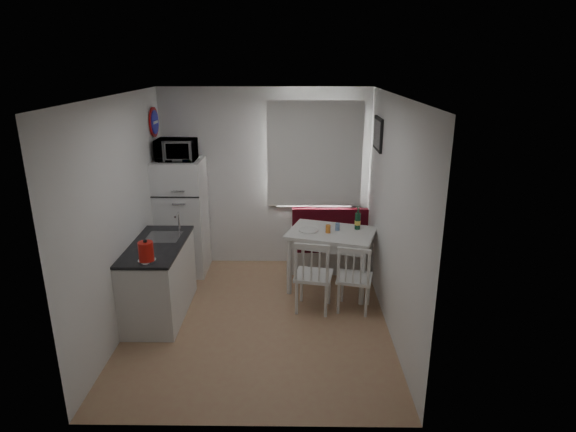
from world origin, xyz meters
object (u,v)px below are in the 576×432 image
(kitchen_counter, at_px, (159,279))
(kettle, at_px, (146,251))
(chair_left, at_px, (314,269))
(microwave, at_px, (176,150))
(fridge, at_px, (182,217))
(bench, at_px, (332,250))
(chair_right, at_px, (356,272))
(dining_table, at_px, (331,238))
(wine_bottle, at_px, (358,218))

(kitchen_counter, relative_size, kettle, 5.22)
(chair_left, relative_size, microwave, 0.97)
(fridge, bearing_deg, bench, 2.89)
(microwave, height_order, kettle, microwave)
(kitchen_counter, bearing_deg, fridge, 89.10)
(fridge, bearing_deg, chair_right, -27.55)
(chair_right, relative_size, kettle, 1.94)
(dining_table, height_order, wine_bottle, wine_bottle)
(wine_bottle, bearing_deg, kettle, -151.12)
(kitchen_counter, bearing_deg, dining_table, 18.13)
(chair_left, relative_size, fridge, 0.31)
(wine_bottle, bearing_deg, dining_table, -163.98)
(dining_table, height_order, fridge, fridge)
(dining_table, relative_size, kettle, 5.00)
(dining_table, relative_size, chair_left, 2.49)
(chair_right, height_order, microwave, microwave)
(kettle, bearing_deg, bench, 41.69)
(kitchen_counter, bearing_deg, bench, 31.94)
(wine_bottle, bearing_deg, kitchen_counter, -162.16)
(chair_left, bearing_deg, kettle, -151.94)
(chair_left, height_order, chair_right, chair_left)
(microwave, distance_m, wine_bottle, 2.60)
(kettle, bearing_deg, microwave, 90.99)
(dining_table, height_order, chair_right, chair_right)
(kitchen_counter, bearing_deg, wine_bottle, 17.84)
(dining_table, distance_m, fridge, 2.16)
(bench, relative_size, microwave, 2.33)
(bench, distance_m, chair_right, 1.36)
(microwave, bearing_deg, kettle, -89.01)
(bench, bearing_deg, chair_left, -103.47)
(chair_left, height_order, kettle, kettle)
(bench, relative_size, wine_bottle, 3.97)
(microwave, relative_size, wine_bottle, 1.70)
(chair_right, xyz_separation_m, wine_bottle, (0.10, 0.76, 0.43))
(kitchen_counter, distance_m, dining_table, 2.23)
(bench, bearing_deg, chair_right, -82.20)
(kitchen_counter, distance_m, kettle, 0.78)
(chair_left, relative_size, chair_right, 1.03)
(bench, height_order, wine_bottle, wine_bottle)
(bench, distance_m, kettle, 2.93)
(bench, distance_m, dining_table, 0.80)
(kitchen_counter, xyz_separation_m, microwave, (0.02, 1.19, 1.34))
(chair_right, height_order, fridge, fridge)
(microwave, bearing_deg, wine_bottle, -9.49)
(chair_left, distance_m, microwave, 2.49)
(fridge, bearing_deg, kettle, -89.03)
(kitchen_counter, height_order, dining_table, kitchen_counter)
(bench, xyz_separation_m, chair_right, (0.18, -1.32, 0.25))
(fridge, bearing_deg, chair_left, -33.71)
(chair_right, bearing_deg, microwave, 167.08)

